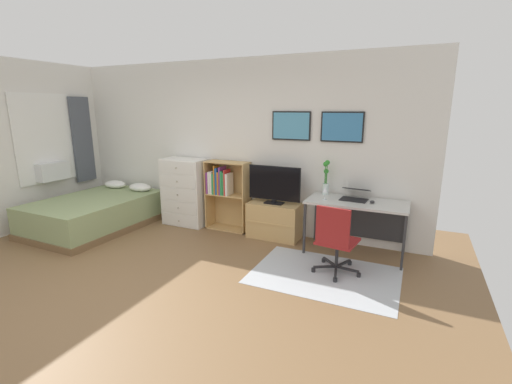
% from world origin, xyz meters
% --- Properties ---
extents(ground_plane, '(7.20, 7.20, 0.00)m').
position_xyz_m(ground_plane, '(0.00, 0.00, 0.00)').
color(ground_plane, brown).
extents(wall_back_with_posters, '(6.12, 0.09, 2.70)m').
position_xyz_m(wall_back_with_posters, '(0.02, 2.43, 1.35)').
color(wall_back_with_posters, silver).
rests_on(wall_back_with_posters, ground_plane).
extents(area_rug, '(1.70, 1.20, 0.01)m').
position_xyz_m(area_rug, '(1.87, 1.24, 0.00)').
color(area_rug, '#B2B7BC').
rests_on(area_rug, ground_plane).
extents(bed, '(1.39, 2.01, 0.64)m').
position_xyz_m(bed, '(-2.03, 1.37, 0.26)').
color(bed, brown).
rests_on(bed, ground_plane).
extents(dresser, '(0.75, 0.46, 1.13)m').
position_xyz_m(dresser, '(-0.78, 2.15, 0.56)').
color(dresser, white).
rests_on(dresser, ground_plane).
extents(bookshelf, '(0.71, 0.30, 1.12)m').
position_xyz_m(bookshelf, '(-0.05, 2.22, 0.67)').
color(bookshelf, tan).
rests_on(bookshelf, ground_plane).
extents(tv_stand, '(0.79, 0.41, 0.55)m').
position_xyz_m(tv_stand, '(0.85, 2.17, 0.27)').
color(tv_stand, tan).
rests_on(tv_stand, ground_plane).
extents(television, '(0.81, 0.16, 0.57)m').
position_xyz_m(television, '(0.85, 2.15, 0.83)').
color(television, black).
rests_on(television, tv_stand).
extents(desk, '(1.31, 0.63, 0.74)m').
position_xyz_m(desk, '(2.07, 2.14, 0.61)').
color(desk, silver).
rests_on(desk, ground_plane).
extents(office_chair, '(0.57, 0.58, 0.86)m').
position_xyz_m(office_chair, '(1.96, 1.31, 0.46)').
color(office_chair, '#232326').
rests_on(office_chair, ground_plane).
extents(laptop, '(0.38, 0.40, 0.15)m').
position_xyz_m(laptop, '(2.02, 2.18, 0.80)').
color(laptop, black).
rests_on(laptop, desk).
extents(computer_mouse, '(0.06, 0.10, 0.03)m').
position_xyz_m(computer_mouse, '(2.26, 2.06, 0.76)').
color(computer_mouse, '#262628').
rests_on(computer_mouse, desk).
extents(bamboo_vase, '(0.09, 0.11, 0.50)m').
position_xyz_m(bamboo_vase, '(1.59, 2.27, 0.97)').
color(bamboo_vase, silver).
rests_on(bamboo_vase, desk).
extents(wine_glass, '(0.07, 0.07, 0.18)m').
position_xyz_m(wine_glass, '(1.66, 1.97, 0.87)').
color(wine_glass, silver).
rests_on(wine_glass, desk).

